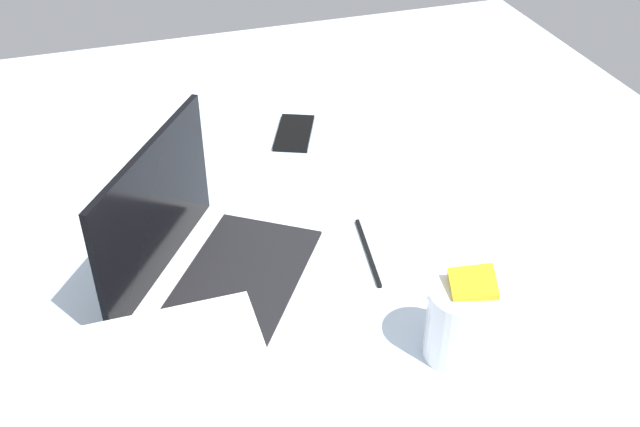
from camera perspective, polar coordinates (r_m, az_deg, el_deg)
The scene contains 5 objects.
bed_mattress at distance 133.41cm, azimuth 5.26°, elevation -3.88°, with size 180.00×140.00×18.00cm, color silver.
laptop at distance 113.54cm, azimuth -8.28°, elevation -3.68°, with size 40.22×37.55×23.00cm.
snack_cup at distance 102.57cm, azimuth 10.55°, elevation -7.99°, with size 9.22×9.63×13.76cm.
cell_phone at distance 152.37cm, azimuth -1.96°, elevation 6.13°, with size 6.80×14.00×0.80cm, color black.
charger_cable at distance 121.05cm, azimuth 3.66°, elevation -2.93°, with size 17.00×0.60×0.60cm, color black.
Camera 1 is at (-93.37, 42.70, 94.18)cm, focal length 42.24 mm.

